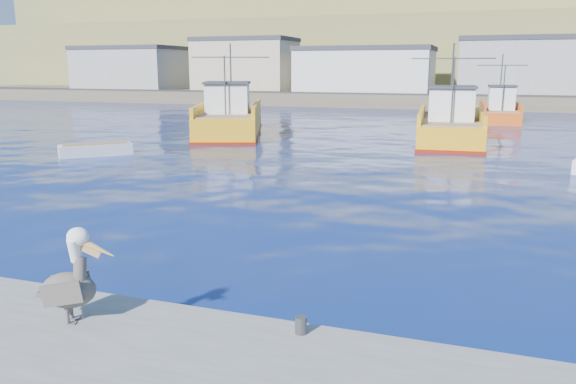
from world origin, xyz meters
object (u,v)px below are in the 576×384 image
object	(u,v)px
trawler_yellow_b	(449,126)
pelican	(71,282)
trawler_yellow_a	(230,119)
boat_orange	(500,111)
skiff_left	(96,151)

from	to	relation	value
trawler_yellow_b	pelican	world-z (taller)	trawler_yellow_b
trawler_yellow_b	pelican	bearing A→B (deg)	-98.24
trawler_yellow_a	trawler_yellow_b	bearing A→B (deg)	2.62
boat_orange	skiff_left	world-z (taller)	boat_orange
boat_orange	skiff_left	size ratio (longest dim) A/B	2.26
trawler_yellow_a	pelican	distance (m)	32.73
skiff_left	pelican	xyz separation A→B (m)	(14.01, -18.85, 0.96)
trawler_yellow_a	trawler_yellow_b	xyz separation A→B (m)	(15.70, 0.72, -0.07)
skiff_left	pelican	world-z (taller)	pelican
boat_orange	trawler_yellow_b	bearing A→B (deg)	-102.24
boat_orange	pelican	size ratio (longest dim) A/B	4.97
trawler_yellow_b	boat_orange	size ratio (longest dim) A/B	1.39
trawler_yellow_a	skiff_left	world-z (taller)	trawler_yellow_a
trawler_yellow_b	skiff_left	distance (m)	22.48
trawler_yellow_b	trawler_yellow_a	bearing A→B (deg)	-177.38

